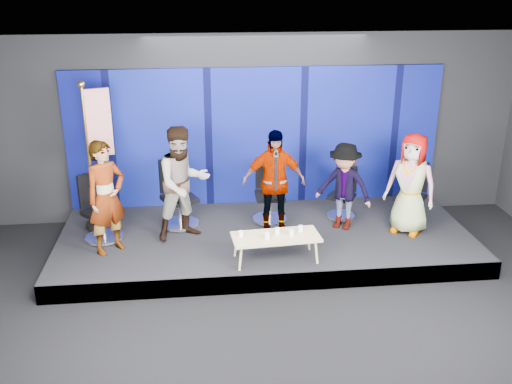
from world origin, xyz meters
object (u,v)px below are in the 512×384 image
Objects in this scene: flag_stand at (97,153)px; chair_a at (100,218)px; chair_b at (179,204)px; mug_c at (277,231)px; chair_e at (410,202)px; mug_b at (267,236)px; coffee_table at (276,238)px; panelist_e at (411,184)px; chair_d at (342,201)px; panelist_d at (344,187)px; mug_d at (292,233)px; mug_e at (301,229)px; panelist_a at (106,197)px; mug_a at (241,234)px; panelist_c at (274,182)px; panelist_b at (183,183)px; chair_c at (269,201)px.

chair_a is at bearing -104.28° from flag_stand.
chair_b is 2.12m from mug_c.
chair_e reaches higher than mug_b.
mug_b is (-0.15, -0.09, 0.08)m from coffee_table.
panelist_e reaches higher than chair_a.
chair_d is at bearing -34.76° from chair_a.
panelist_d is 17.16× the size of mug_d.
mug_e is (0.55, 0.21, -0.00)m from mug_b.
panelist_a is at bearing -132.03° from chair_d.
chair_e reaches higher than mug_a.
chair_a is 2.95m from panelist_c.
panelist_a is at bearing -134.07° from chair_e.
mug_a is (-0.64, -1.02, -0.45)m from panelist_c.
panelist_b is 21.60× the size of mug_a.
mug_b is at bearing -49.98° from flag_stand.
chair_d is (1.34, 0.00, -0.06)m from chair_c.
chair_d is 0.68× the size of coffee_table.
chair_b is 2.14m from coffee_table.
chair_e is 2.48m from mug_e.
chair_c is 11.75× the size of mug_c.
panelist_d is (2.73, 0.07, -0.19)m from panelist_b.
chair_b is 4.00m from panelist_e.
panelist_e is 0.68× the size of flag_stand.
panelist_b is 1.39× the size of coffee_table.
panelist_b is 1.06× the size of panelist_c.
panelist_c is at bearing -21.69° from panelist_b.
chair_b is at bearing 123.52° from mug_a.
chair_a is 0.62× the size of panelist_c.
panelist_b reaches higher than mug_a.
coffee_table is 0.19m from mug_b.
mug_c is at bearing -116.20° from chair_e.
mug_b is (-2.74, -1.35, 0.11)m from chair_e.
flag_stand is at bearing -149.31° from panelist_e.
chair_b is 1.25× the size of chair_d.
chair_c is at bearing -18.23° from flag_stand.
flag_stand is at bearing 136.31° from panelist_b.
panelist_b reaches higher than chair_a.
panelist_c reaches higher than chair_d.
coffee_table is at bearing -163.97° from mug_e.
mug_d is (1.75, -1.53, 0.07)m from chair_b.
panelist_b reaches higher than mug_b.
chair_d is 0.54× the size of panelist_e.
panelist_b is at bearing 131.57° from mug_a.
chair_b is 1.64m from flag_stand.
panelist_b is at bearing -39.03° from flag_stand.
flag_stand reaches higher than mug_d.
mug_d is at bearing -55.50° from panelist_b.
panelist_b reaches higher than coffee_table.
panelist_d is at bearing -31.88° from chair_b.
mug_e is at bearing 16.03° from coffee_table.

